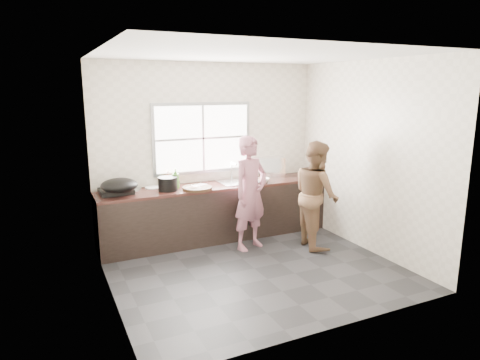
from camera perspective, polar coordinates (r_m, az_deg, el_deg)
name	(u,v)px	position (r m, az deg, el deg)	size (l,w,h in m)	color
floor	(254,269)	(5.72, 1.91, -11.74)	(3.60, 3.20, 0.01)	#28282B
ceiling	(256,54)	(5.24, 2.13, 16.44)	(3.60, 3.20, 0.01)	silver
wall_back	(208,150)	(6.77, -4.23, 3.96)	(3.60, 0.01, 2.70)	silver
wall_left	(105,180)	(4.78, -17.59, -0.04)	(0.01, 3.20, 2.70)	silver
wall_right	(368,157)	(6.34, 16.70, 2.92)	(0.01, 3.20, 2.70)	beige
wall_front	(336,196)	(3.99, 12.63, -2.12)	(3.60, 0.01, 2.70)	beige
cabinet	(217,213)	(6.68, -3.13, -4.39)	(3.60, 0.62, 0.82)	black
countertop	(216,186)	(6.57, -3.17, -0.80)	(3.60, 0.64, 0.04)	#351A15
sink	(237,182)	(6.70, -0.40, -0.30)	(0.55, 0.45, 0.02)	silver
faucet	(232,171)	(6.85, -1.11, 1.21)	(0.02, 0.02, 0.30)	silver
window_frame	(203,138)	(6.69, -5.02, 5.58)	(1.60, 0.05, 1.10)	#9EA0A5
window_glazing	(203,138)	(6.67, -4.94, 5.56)	(1.50, 0.01, 1.00)	white
woman	(250,197)	(6.18, 1.40, -2.25)	(0.57, 0.37, 1.55)	#A96576
person_side	(316,194)	(6.36, 10.14, -1.89)	(0.77, 0.60, 1.58)	brown
cutting_board	(197,188)	(6.27, -5.71, -1.10)	(0.43, 0.43, 0.04)	black
cleaver	(199,185)	(6.37, -5.49, -0.68)	(0.22, 0.11, 0.01)	silver
bowl_mince	(193,189)	(6.22, -6.25, -1.19)	(0.19, 0.19, 0.05)	white
bowl_crabs	(262,181)	(6.71, 3.00, -0.09)	(0.18, 0.18, 0.06)	silver
bowl_held	(243,183)	(6.51, 0.35, -0.43)	(0.21, 0.21, 0.07)	white
black_pot	(168,184)	(6.25, -9.62, -0.52)	(0.28, 0.28, 0.20)	black
plate_food	(153,187)	(6.47, -11.50, -0.97)	(0.24, 0.24, 0.02)	white
bottle_green	(176,178)	(6.36, -8.58, 0.23)	(0.12, 0.12, 0.31)	#43822A
bottle_brown_tall	(168,179)	(6.54, -9.57, 0.12)	(0.10, 0.10, 0.21)	#4E2713
bottle_brown_short	(175,181)	(6.49, -8.61, -0.16)	(0.13, 0.13, 0.17)	#412710
glass_jar	(167,188)	(6.20, -9.67, -1.11)	(0.07, 0.07, 0.10)	silver
burner	(116,191)	(6.28, -16.23, -1.38)	(0.44, 0.44, 0.07)	black
wok	(119,185)	(6.05, -15.80, -0.69)	(0.50, 0.50, 0.19)	black
dish_rack	(271,166)	(7.20, 4.17, 1.83)	(0.43, 0.30, 0.33)	silver
pot_lid_left	(130,191)	(6.36, -14.43, -1.38)	(0.25, 0.25, 0.01)	#AFB1B6
pot_lid_right	(133,189)	(6.44, -14.04, -1.18)	(0.23, 0.23, 0.01)	#A8ACAF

